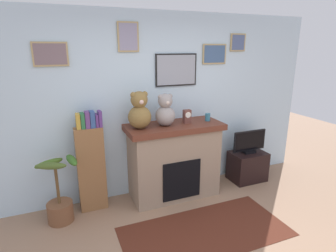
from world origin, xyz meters
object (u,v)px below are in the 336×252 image
object	(u,v)px
bookshelf	(91,164)
fireplace	(174,160)
candle_jar	(208,117)
mantel_clock	(187,116)
potted_plant	(60,199)
television	(249,142)
tv_stand	(247,166)
teddy_bear_tan	(140,112)
teddy_bear_cream	(165,111)

from	to	relation	value
bookshelf	fireplace	bearing A→B (deg)	-3.93
candle_jar	mantel_clock	world-z (taller)	mantel_clock
potted_plant	television	size ratio (longest dim) A/B	1.47
television	mantel_clock	xyz separation A→B (m)	(-1.12, 0.00, 0.53)
fireplace	tv_stand	distance (m)	1.35
teddy_bear_tan	fireplace	bearing A→B (deg)	2.11
candle_jar	teddy_bear_tan	xyz separation A→B (m)	(-1.02, -0.00, 0.17)
bookshelf	television	size ratio (longest dim) A/B	2.33
tv_stand	television	distance (m)	0.42
fireplace	candle_jar	distance (m)	0.79
teddy_bear_cream	candle_jar	bearing A→B (deg)	0.05
fireplace	teddy_bear_cream	world-z (taller)	teddy_bear_cream
potted_plant	candle_jar	bearing A→B (deg)	1.34
teddy_bear_tan	potted_plant	bearing A→B (deg)	-177.43
tv_stand	television	size ratio (longest dim) A/B	0.97
bookshelf	television	world-z (taller)	bookshelf
bookshelf	mantel_clock	size ratio (longest dim) A/B	7.04
potted_plant	television	bearing A→B (deg)	0.88
television	mantel_clock	size ratio (longest dim) A/B	3.02
fireplace	teddy_bear_tan	bearing A→B (deg)	-177.89
fireplace	teddy_bear_cream	bearing A→B (deg)	-172.49
bookshelf	teddy_bear_tan	world-z (taller)	teddy_bear_tan
mantel_clock	teddy_bear_cream	xyz separation A→B (m)	(-0.33, 0.00, 0.10)
fireplace	tv_stand	bearing A→B (deg)	-0.92
mantel_clock	teddy_bear_tan	size ratio (longest dim) A/B	0.39
potted_plant	television	world-z (taller)	potted_plant
teddy_bear_tan	mantel_clock	bearing A→B (deg)	-0.04
fireplace	bookshelf	bearing A→B (deg)	176.07
bookshelf	tv_stand	size ratio (longest dim) A/B	2.40
potted_plant	television	distance (m)	2.91
teddy_bear_cream	fireplace	bearing A→B (deg)	7.51
teddy_bear_cream	tv_stand	bearing A→B (deg)	-0.11
fireplace	teddy_bear_cream	distance (m)	0.75
bookshelf	candle_jar	world-z (taller)	bookshelf
fireplace	teddy_bear_cream	xyz separation A→B (m)	(-0.14, -0.02, 0.74)
television	mantel_clock	bearing A→B (deg)	179.82
bookshelf	teddy_bear_cream	xyz separation A→B (m)	(1.01, -0.10, 0.65)
candle_jar	teddy_bear_cream	size ratio (longest dim) A/B	0.25
bookshelf	television	bearing A→B (deg)	-2.36
fireplace	potted_plant	size ratio (longest dim) A/B	1.60
potted_plant	candle_jar	size ratio (longest dim) A/B	7.62
bookshelf	candle_jar	xyz separation A→B (m)	(1.67, -0.10, 0.50)
bookshelf	potted_plant	bearing A→B (deg)	-161.09
television	candle_jar	bearing A→B (deg)	179.66
tv_stand	teddy_bear_cream	world-z (taller)	teddy_bear_cream
teddy_bear_cream	television	bearing A→B (deg)	-0.16
teddy_bear_tan	teddy_bear_cream	size ratio (longest dim) A/B	1.12
bookshelf	potted_plant	world-z (taller)	bookshelf
fireplace	candle_jar	bearing A→B (deg)	-1.94
teddy_bear_cream	mantel_clock	bearing A→B (deg)	-0.09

